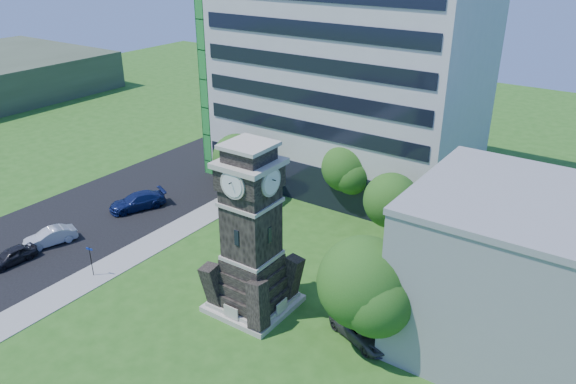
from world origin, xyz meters
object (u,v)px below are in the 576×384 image
Objects in this scene: clock_tower at (252,241)px; car_street_north at (137,201)px; street_sign at (91,258)px; car_east_lot at (363,330)px; car_street_south at (12,256)px; park_bench at (220,299)px; car_street_mid at (50,237)px.

clock_tower reaches higher than car_street_north.
street_sign reaches higher than car_street_north.
clock_tower reaches higher than street_sign.
car_street_north is 1.09× the size of car_east_lot.
car_east_lot is (26.89, -4.83, -0.10)m from car_street_north.
park_bench is at bearing 20.25° from car_street_south.
car_street_south is 1.52× the size of street_sign.
car_street_mid is 2.46× the size of park_bench.
street_sign is (7.03, -1.11, 0.88)m from car_street_mid.
car_street_south is 0.72× the size of car_street_north.
car_street_north is (0.81, 8.92, 0.08)m from car_street_mid.
car_street_north reaches higher than car_street_mid.
car_street_north is at bearing 177.37° from park_bench.
car_street_mid is at bearing -171.64° from clock_tower.
car_street_south is 28.59m from car_east_lot.
clock_tower is 2.29× the size of car_street_north.
car_street_mid is (-19.60, -2.88, -4.58)m from clock_tower.
clock_tower is at bearing 22.10° from car_street_south.
street_sign is at bearing 23.43° from car_street_south.
street_sign is (-20.67, -5.21, 0.90)m from car_east_lot.
clock_tower is at bearing 6.09° from car_street_north.
clock_tower is 2.50× the size of car_east_lot.
street_sign is at bearing -162.38° from clock_tower.
car_street_mid is 0.87× the size of car_east_lot.
street_sign is at bearing 125.81° from car_east_lot.
clock_tower is 2.88× the size of car_street_mid.
clock_tower is 9.39m from car_east_lot.
car_street_north reaches higher than park_bench.
car_street_south is at bearing -142.49° from park_bench.
car_street_north is 27.32m from car_east_lot.
street_sign is (-12.57, -3.99, -3.70)m from clock_tower.
park_bench is (17.57, 1.59, -0.23)m from car_street_mid.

